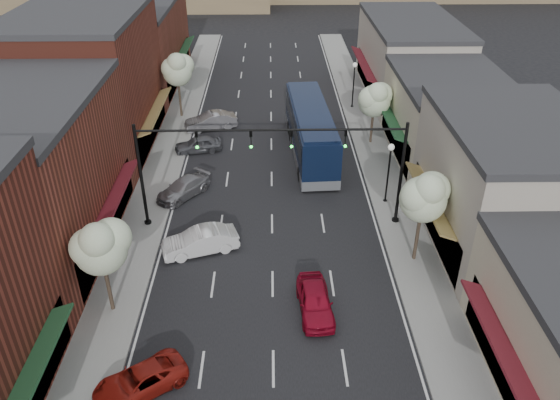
{
  "coord_description": "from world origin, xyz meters",
  "views": [
    {
      "loc": [
        0.01,
        -21.44,
        19.64
      ],
      "look_at": [
        0.51,
        7.33,
        2.2
      ],
      "focal_mm": 35.0,
      "sensor_mm": 36.0,
      "label": 1
    }
  ],
  "objects_px": {
    "parked_car_a": "(140,381)",
    "parked_car_d": "(198,144)",
    "tree_right_near": "(425,196)",
    "parked_car_b": "(200,241)",
    "signal_mast_left": "(178,161)",
    "lamp_post_far": "(354,78)",
    "tree_left_near": "(100,245)",
    "signal_mast_right": "(364,159)",
    "red_hatchback": "(315,301)",
    "coach_bus": "(311,130)",
    "lamp_post_near": "(389,164)",
    "parked_car_e": "(211,121)",
    "tree_left_far": "(177,69)",
    "tree_right_far": "(375,98)",
    "parked_car_c": "(183,188)"
  },
  "relations": [
    {
      "from": "tree_left_near",
      "to": "red_hatchback",
      "type": "xyz_separation_m",
      "value": [
        10.43,
        -0.16,
        -3.52
      ]
    },
    {
      "from": "lamp_post_far",
      "to": "parked_car_e",
      "type": "height_order",
      "value": "lamp_post_far"
    },
    {
      "from": "signal_mast_left",
      "to": "parked_car_a",
      "type": "relative_size",
      "value": 2.0
    },
    {
      "from": "signal_mast_right",
      "to": "parked_car_c",
      "type": "distance_m",
      "value": 12.98
    },
    {
      "from": "tree_left_near",
      "to": "coach_bus",
      "type": "relative_size",
      "value": 0.44
    },
    {
      "from": "tree_right_near",
      "to": "parked_car_e",
      "type": "xyz_separation_m",
      "value": [
        -13.65,
        19.27,
        -3.7
      ]
    },
    {
      "from": "lamp_post_far",
      "to": "red_hatchback",
      "type": "relative_size",
      "value": 1.07
    },
    {
      "from": "parked_car_a",
      "to": "parked_car_d",
      "type": "xyz_separation_m",
      "value": [
        -0.11,
        23.81,
        0.07
      ]
    },
    {
      "from": "tree_right_near",
      "to": "parked_car_a",
      "type": "bearing_deg",
      "value": -147.45
    },
    {
      "from": "signal_mast_right",
      "to": "parked_car_c",
      "type": "bearing_deg",
      "value": 162.86
    },
    {
      "from": "coach_bus",
      "to": "parked_car_b",
      "type": "bearing_deg",
      "value": -122.85
    },
    {
      "from": "coach_bus",
      "to": "parked_car_e",
      "type": "distance_m",
      "value": 9.89
    },
    {
      "from": "tree_left_far",
      "to": "parked_car_b",
      "type": "xyz_separation_m",
      "value": [
        3.96,
        -20.87,
        -3.86
      ]
    },
    {
      "from": "parked_car_a",
      "to": "signal_mast_right",
      "type": "bearing_deg",
      "value": 104.5
    },
    {
      "from": "tree_left_far",
      "to": "red_hatchback",
      "type": "relative_size",
      "value": 1.48
    },
    {
      "from": "signal_mast_right",
      "to": "tree_left_near",
      "type": "height_order",
      "value": "signal_mast_right"
    },
    {
      "from": "lamp_post_near",
      "to": "coach_bus",
      "type": "distance_m",
      "value": 9.05
    },
    {
      "from": "coach_bus",
      "to": "parked_car_a",
      "type": "distance_m",
      "value": 24.97
    },
    {
      "from": "tree_left_near",
      "to": "coach_bus",
      "type": "height_order",
      "value": "tree_left_near"
    },
    {
      "from": "tree_left_near",
      "to": "tree_left_far",
      "type": "relative_size",
      "value": 0.93
    },
    {
      "from": "signal_mast_left",
      "to": "lamp_post_near",
      "type": "height_order",
      "value": "signal_mast_left"
    },
    {
      "from": "parked_car_e",
      "to": "tree_right_near",
      "type": "bearing_deg",
      "value": 17.81
    },
    {
      "from": "lamp_post_near",
      "to": "tree_left_far",
      "type": "bearing_deg",
      "value": 136.11
    },
    {
      "from": "signal_mast_left",
      "to": "red_hatchback",
      "type": "xyz_separation_m",
      "value": [
        7.8,
        -8.21,
        -3.92
      ]
    },
    {
      "from": "signal_mast_right",
      "to": "parked_car_e",
      "type": "relative_size",
      "value": 1.81
    },
    {
      "from": "tree_left_far",
      "to": "red_hatchback",
      "type": "height_order",
      "value": "tree_left_far"
    },
    {
      "from": "red_hatchback",
      "to": "lamp_post_far",
      "type": "bearing_deg",
      "value": 74.5
    },
    {
      "from": "signal_mast_left",
      "to": "lamp_post_far",
      "type": "bearing_deg",
      "value": 56.14
    },
    {
      "from": "tree_right_near",
      "to": "parked_car_b",
      "type": "height_order",
      "value": "tree_right_near"
    },
    {
      "from": "tree_right_near",
      "to": "tree_right_far",
      "type": "bearing_deg",
      "value": 90.0
    },
    {
      "from": "tree_right_far",
      "to": "parked_car_e",
      "type": "bearing_deg",
      "value": 166.54
    },
    {
      "from": "tree_right_far",
      "to": "tree_left_far",
      "type": "bearing_deg",
      "value": 160.13
    },
    {
      "from": "tree_right_far",
      "to": "signal_mast_right",
      "type": "bearing_deg",
      "value": -102.85
    },
    {
      "from": "tree_right_near",
      "to": "tree_left_near",
      "type": "distance_m",
      "value": 17.08
    },
    {
      "from": "coach_bus",
      "to": "parked_car_b",
      "type": "distance_m",
      "value": 15.1
    },
    {
      "from": "tree_right_far",
      "to": "tree_left_near",
      "type": "height_order",
      "value": "tree_left_near"
    },
    {
      "from": "lamp_post_far",
      "to": "parked_car_e",
      "type": "distance_m",
      "value": 14.13
    },
    {
      "from": "red_hatchback",
      "to": "tree_left_near",
      "type": "bearing_deg",
      "value": 174.91
    },
    {
      "from": "parked_car_e",
      "to": "tree_left_near",
      "type": "bearing_deg",
      "value": -24.73
    },
    {
      "from": "tree_left_near",
      "to": "signal_mast_right",
      "type": "bearing_deg",
      "value": 30.14
    },
    {
      "from": "tree_left_near",
      "to": "parked_car_a",
      "type": "height_order",
      "value": "tree_left_near"
    },
    {
      "from": "tree_right_far",
      "to": "tree_left_far",
      "type": "distance_m",
      "value": 17.66
    },
    {
      "from": "signal_mast_right",
      "to": "tree_right_far",
      "type": "height_order",
      "value": "signal_mast_right"
    },
    {
      "from": "signal_mast_left",
      "to": "parked_car_a",
      "type": "bearing_deg",
      "value": -90.88
    },
    {
      "from": "signal_mast_left",
      "to": "lamp_post_near",
      "type": "distance_m",
      "value": 13.75
    },
    {
      "from": "red_hatchback",
      "to": "parked_car_a",
      "type": "bearing_deg",
      "value": -152.8
    },
    {
      "from": "signal_mast_left",
      "to": "parked_car_e",
      "type": "xyz_separation_m",
      "value": [
        0.32,
        15.21,
        -3.87
      ]
    },
    {
      "from": "lamp_post_near",
      "to": "parked_car_d",
      "type": "height_order",
      "value": "lamp_post_near"
    },
    {
      "from": "parked_car_a",
      "to": "tree_right_near",
      "type": "bearing_deg",
      "value": 88.2
    },
    {
      "from": "lamp_post_far",
      "to": "parked_car_e",
      "type": "xyz_separation_m",
      "value": [
        -13.1,
        -4.79,
        -2.26
      ]
    }
  ]
}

